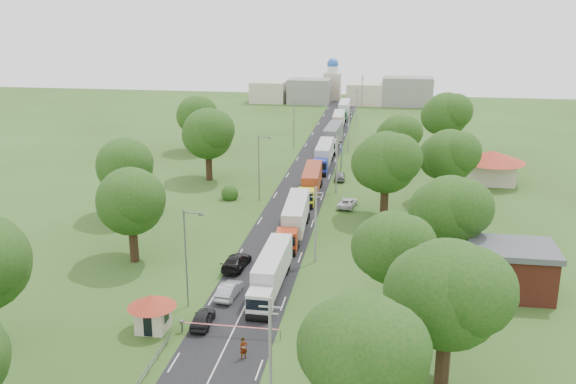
% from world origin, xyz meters
% --- Properties ---
extents(ground, '(260.00, 260.00, 0.00)m').
position_xyz_m(ground, '(0.00, 0.00, 0.00)').
color(ground, '#2E4617').
rests_on(ground, ground).
extents(road, '(8.00, 200.00, 0.04)m').
position_xyz_m(road, '(0.00, 20.00, 0.00)').
color(road, black).
rests_on(road, ground).
extents(boom_barrier, '(9.22, 0.35, 1.18)m').
position_xyz_m(boom_barrier, '(-1.36, -25.00, 0.89)').
color(boom_barrier, slate).
rests_on(boom_barrier, ground).
extents(guard_booth, '(4.40, 4.40, 3.45)m').
position_xyz_m(guard_booth, '(-7.20, -25.00, 2.16)').
color(guard_booth, beige).
rests_on(guard_booth, ground).
extents(info_sign, '(0.12, 3.10, 4.10)m').
position_xyz_m(info_sign, '(5.20, 35.00, 3.00)').
color(info_sign, slate).
rests_on(info_sign, ground).
extents(pole_0, '(1.60, 0.24, 9.00)m').
position_xyz_m(pole_0, '(5.50, -35.00, 4.68)').
color(pole_0, gray).
rests_on(pole_0, ground).
extents(pole_1, '(1.60, 0.24, 9.00)m').
position_xyz_m(pole_1, '(5.50, -7.00, 4.68)').
color(pole_1, gray).
rests_on(pole_1, ground).
extents(pole_2, '(1.60, 0.24, 9.00)m').
position_xyz_m(pole_2, '(5.50, 21.00, 4.68)').
color(pole_2, gray).
rests_on(pole_2, ground).
extents(pole_3, '(1.60, 0.24, 9.00)m').
position_xyz_m(pole_3, '(5.50, 49.00, 4.68)').
color(pole_3, gray).
rests_on(pole_3, ground).
extents(pole_4, '(1.60, 0.24, 9.00)m').
position_xyz_m(pole_4, '(5.50, 77.00, 4.68)').
color(pole_4, gray).
rests_on(pole_4, ground).
extents(pole_5, '(1.60, 0.24, 9.00)m').
position_xyz_m(pole_5, '(5.50, 105.00, 4.68)').
color(pole_5, gray).
rests_on(pole_5, ground).
extents(lamp_0, '(2.03, 0.22, 10.00)m').
position_xyz_m(lamp_0, '(-5.35, -20.00, 5.55)').
color(lamp_0, slate).
rests_on(lamp_0, ground).
extents(lamp_1, '(2.03, 0.22, 10.00)m').
position_xyz_m(lamp_1, '(-5.35, 15.00, 5.55)').
color(lamp_1, slate).
rests_on(lamp_1, ground).
extents(lamp_2, '(2.03, 0.22, 10.00)m').
position_xyz_m(lamp_2, '(-5.35, 50.00, 5.55)').
color(lamp_2, slate).
rests_on(lamp_2, ground).
extents(tree_0, '(8.80, 8.80, 11.07)m').
position_xyz_m(tree_0, '(11.99, -37.84, 7.22)').
color(tree_0, '#382616').
rests_on(tree_0, ground).
extents(tree_1, '(9.60, 9.60, 12.05)m').
position_xyz_m(tree_1, '(17.99, -29.83, 7.85)').
color(tree_1, '#382616').
rests_on(tree_1, ground).
extents(tree_2, '(8.00, 8.00, 10.10)m').
position_xyz_m(tree_2, '(13.99, -17.86, 6.60)').
color(tree_2, '#382616').
rests_on(tree_2, ground).
extents(tree_3, '(8.80, 8.80, 11.07)m').
position_xyz_m(tree_3, '(19.99, -7.84, 7.22)').
color(tree_3, '#382616').
rests_on(tree_3, ground).
extents(tree_4, '(9.60, 9.60, 12.05)m').
position_xyz_m(tree_4, '(12.99, 10.17, 7.85)').
color(tree_4, '#382616').
rests_on(tree_4, ground).
extents(tree_5, '(8.80, 8.80, 11.07)m').
position_xyz_m(tree_5, '(21.99, 18.16, 7.22)').
color(tree_5, '#382616').
rests_on(tree_5, ground).
extents(tree_6, '(8.00, 8.00, 10.10)m').
position_xyz_m(tree_6, '(14.99, 35.14, 6.60)').
color(tree_6, '#382616').
rests_on(tree_6, ground).
extents(tree_7, '(9.60, 9.60, 12.05)m').
position_xyz_m(tree_7, '(23.99, 50.17, 7.85)').
color(tree_7, '#382616').
rests_on(tree_7, ground).
extents(tree_10, '(8.80, 8.80, 11.07)m').
position_xyz_m(tree_10, '(-15.01, -9.84, 7.22)').
color(tree_10, '#382616').
rests_on(tree_10, ground).
extents(tree_11, '(8.80, 8.80, 11.07)m').
position_xyz_m(tree_11, '(-22.01, 5.16, 7.22)').
color(tree_11, '#382616').
rests_on(tree_11, ground).
extents(tree_12, '(9.60, 9.60, 12.05)m').
position_xyz_m(tree_12, '(-16.01, 25.17, 7.85)').
color(tree_12, '#382616').
rests_on(tree_12, ground).
extents(tree_13, '(8.80, 8.80, 11.07)m').
position_xyz_m(tree_13, '(-24.01, 45.16, 7.22)').
color(tree_13, '#382616').
rests_on(tree_13, ground).
extents(house_brick, '(8.60, 6.60, 5.20)m').
position_xyz_m(house_brick, '(26.00, -12.00, 2.65)').
color(house_brick, maroon).
rests_on(house_brick, ground).
extents(house_cream, '(10.08, 10.08, 5.80)m').
position_xyz_m(house_cream, '(30.00, 30.00, 3.64)').
color(house_cream, beige).
rests_on(house_cream, ground).
extents(distant_town, '(52.00, 8.00, 8.00)m').
position_xyz_m(distant_town, '(0.68, 110.00, 3.49)').
color(distant_town, gray).
rests_on(distant_town, ground).
extents(church, '(5.00, 5.00, 12.30)m').
position_xyz_m(church, '(-4.00, 118.00, 5.39)').
color(church, beige).
rests_on(church, ground).
extents(truck_0, '(2.44, 13.84, 3.84)m').
position_xyz_m(truck_0, '(1.86, -15.12, 2.04)').
color(truck_0, silver).
rests_on(truck_0, ground).
extents(truck_1, '(3.17, 14.95, 4.13)m').
position_xyz_m(truck_1, '(1.86, 1.58, 2.19)').
color(truck_1, '#A72F13').
rests_on(truck_1, ground).
extents(truck_2, '(3.03, 14.33, 3.96)m').
position_xyz_m(truck_2, '(1.82, 19.04, 2.10)').
color(truck_2, yellow).
rests_on(truck_2, ground).
extents(truck_3, '(2.66, 14.65, 4.06)m').
position_xyz_m(truck_3, '(1.93, 36.91, 2.15)').
color(truck_3, '#1B2BA5').
rests_on(truck_3, ground).
extents(truck_4, '(3.15, 15.55, 4.30)m').
position_xyz_m(truck_4, '(2.05, 52.81, 2.28)').
color(truck_4, '#B5B5B5').
rests_on(truck_4, ground).
extents(truck_5, '(2.69, 13.97, 3.87)m').
position_xyz_m(truck_5, '(1.73, 70.86, 2.05)').
color(truck_5, maroon).
rests_on(truck_5, ground).
extents(truck_6, '(2.62, 14.33, 3.97)m').
position_xyz_m(truck_6, '(1.78, 87.79, 2.11)').
color(truck_6, '#25643D').
rests_on(truck_6, ground).
extents(car_lane_front, '(1.89, 4.34, 1.46)m').
position_xyz_m(car_lane_front, '(-3.00, -23.50, 0.73)').
color(car_lane_front, black).
rests_on(car_lane_front, ground).
extents(car_lane_mid, '(2.01, 4.73, 1.52)m').
position_xyz_m(car_lane_mid, '(-2.03, -17.36, 0.76)').
color(car_lane_mid, '#9B9DA2').
rests_on(car_lane_mid, ground).
extents(car_lane_rear, '(2.73, 5.69, 1.60)m').
position_xyz_m(car_lane_rear, '(-3.00, -10.17, 0.80)').
color(car_lane_rear, black).
rests_on(car_lane_rear, ground).
extents(car_verge_near, '(2.96, 5.17, 1.36)m').
position_xyz_m(car_verge_near, '(7.76, 13.81, 0.68)').
color(car_verge_near, silver).
rests_on(car_verge_near, ground).
extents(car_verge_far, '(1.97, 4.37, 1.46)m').
position_xyz_m(car_verge_far, '(5.50, 28.17, 0.73)').
color(car_verge_far, slate).
rests_on(car_verge_far, ground).
extents(pedestrian_near, '(0.82, 0.76, 1.88)m').
position_xyz_m(pedestrian_near, '(2.00, -28.50, 0.94)').
color(pedestrian_near, gray).
rests_on(pedestrian_near, ground).
extents(pedestrian_booth, '(0.87, 0.94, 1.56)m').
position_xyz_m(pedestrian_booth, '(-6.50, -24.95, 0.78)').
color(pedestrian_booth, gray).
rests_on(pedestrian_booth, ground).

